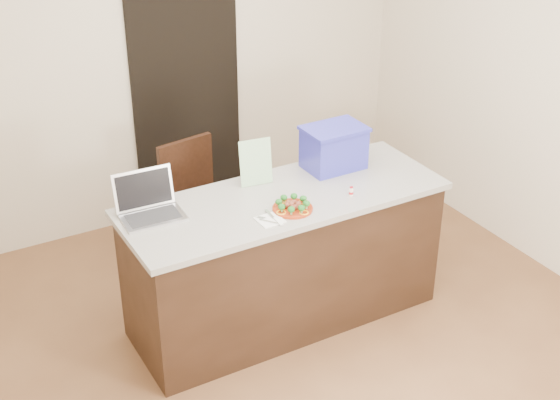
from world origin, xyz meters
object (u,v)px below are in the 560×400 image
chair (193,199)px  plate (293,208)px  napkin (270,220)px  laptop (148,203)px  yogurt_bottle (351,192)px  island (284,258)px  blue_box (334,147)px

chair → plate: bearing=-88.0°
napkin → laptop: (-0.59, 0.42, 0.07)m
plate → laptop: 0.86m
yogurt_bottle → chair: 1.30m
yogurt_bottle → island: bearing=151.6°
napkin → chair: size_ratio=0.15×
island → yogurt_bottle: yogurt_bottle is taller
island → yogurt_bottle: (0.37, -0.20, 0.48)m
blue_box → chair: blue_box is taller
napkin → yogurt_bottle: yogurt_bottle is taller
yogurt_bottle → chair: (-0.61, 1.07, -0.39)m
plate → yogurt_bottle: bearing=-3.1°
island → plate: (-0.04, -0.18, 0.47)m
napkin → yogurt_bottle: size_ratio=2.40×
island → laptop: bearing=165.9°
island → chair: chair is taller
yogurt_bottle → laptop: laptop is taller
yogurt_bottle → napkin: bearing=-177.7°
blue_box → chair: 1.12m
napkin → chair: bearing=91.3°
island → chair: (-0.25, 0.87, 0.09)m
yogurt_bottle → chair: bearing=119.9°
plate → chair: chair is taller
blue_box → plate: bearing=-145.5°
chair → napkin: bearing=-97.8°
plate → blue_box: (0.53, 0.37, 0.14)m
napkin → blue_box: blue_box is taller
island → plate: bearing=-103.9°
chair → yogurt_bottle: bearing=-69.2°
plate → blue_box: 0.66m
laptop → blue_box: blue_box is taller
napkin → plate: bearing=14.1°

